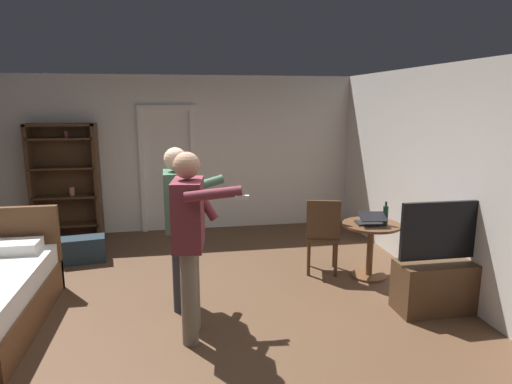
{
  "coord_description": "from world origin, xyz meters",
  "views": [
    {
      "loc": [
        0.03,
        -4.18,
        2.2
      ],
      "look_at": [
        0.83,
        0.33,
        1.26
      ],
      "focal_mm": 31.12,
      "sensor_mm": 36.0,
      "label": 1
    }
  ],
  "objects_px": {
    "suitcase_dark": "(83,250)",
    "bottle_on_table": "(385,215)",
    "side_table": "(370,241)",
    "person_blue_shirt": "(190,232)",
    "bookshelf": "(65,177)",
    "tv_flatscreen": "(443,278)",
    "wooden_chair": "(323,233)",
    "laptop": "(370,221)",
    "person_striped_shirt": "(178,217)"
  },
  "relations": [
    {
      "from": "suitcase_dark",
      "to": "bottle_on_table",
      "type": "bearing_deg",
      "value": -27.2
    },
    {
      "from": "side_table",
      "to": "suitcase_dark",
      "type": "relative_size",
      "value": 1.19
    },
    {
      "from": "side_table",
      "to": "person_blue_shirt",
      "type": "bearing_deg",
      "value": -154.87
    },
    {
      "from": "bookshelf",
      "to": "tv_flatscreen",
      "type": "height_order",
      "value": "bookshelf"
    },
    {
      "from": "tv_flatscreen",
      "to": "bottle_on_table",
      "type": "bearing_deg",
      "value": 104.31
    },
    {
      "from": "bottle_on_table",
      "to": "suitcase_dark",
      "type": "distance_m",
      "value": 4.09
    },
    {
      "from": "side_table",
      "to": "wooden_chair",
      "type": "xyz_separation_m",
      "value": [
        -0.55,
        0.22,
        0.07
      ]
    },
    {
      "from": "tv_flatscreen",
      "to": "person_blue_shirt",
      "type": "relative_size",
      "value": 0.68
    },
    {
      "from": "laptop",
      "to": "person_blue_shirt",
      "type": "relative_size",
      "value": 0.21
    },
    {
      "from": "bookshelf",
      "to": "bottle_on_table",
      "type": "bearing_deg",
      "value": -30.47
    },
    {
      "from": "bookshelf",
      "to": "person_striped_shirt",
      "type": "height_order",
      "value": "bookshelf"
    },
    {
      "from": "laptop",
      "to": "wooden_chair",
      "type": "relative_size",
      "value": 0.37
    },
    {
      "from": "wooden_chair",
      "to": "person_striped_shirt",
      "type": "distance_m",
      "value": 1.96
    },
    {
      "from": "wooden_chair",
      "to": "person_striped_shirt",
      "type": "bearing_deg",
      "value": -161.02
    },
    {
      "from": "wooden_chair",
      "to": "bookshelf",
      "type": "bearing_deg",
      "value": 148.26
    },
    {
      "from": "bookshelf",
      "to": "person_striped_shirt",
      "type": "relative_size",
      "value": 1.07
    },
    {
      "from": "tv_flatscreen",
      "to": "side_table",
      "type": "bearing_deg",
      "value": 110.59
    },
    {
      "from": "laptop",
      "to": "person_striped_shirt",
      "type": "xyz_separation_m",
      "value": [
        -2.32,
        -0.36,
        0.25
      ]
    },
    {
      "from": "side_table",
      "to": "suitcase_dark",
      "type": "xyz_separation_m",
      "value": [
        -3.69,
        1.21,
        -0.3
      ]
    },
    {
      "from": "side_table",
      "to": "person_striped_shirt",
      "type": "xyz_separation_m",
      "value": [
        -2.36,
        -0.4,
        0.53
      ]
    },
    {
      "from": "wooden_chair",
      "to": "suitcase_dark",
      "type": "height_order",
      "value": "wooden_chair"
    },
    {
      "from": "tv_flatscreen",
      "to": "bottle_on_table",
      "type": "height_order",
      "value": "tv_flatscreen"
    },
    {
      "from": "laptop",
      "to": "bottle_on_table",
      "type": "height_order",
      "value": "bottle_on_table"
    },
    {
      "from": "tv_flatscreen",
      "to": "person_striped_shirt",
      "type": "relative_size",
      "value": 0.69
    },
    {
      "from": "bookshelf",
      "to": "tv_flatscreen",
      "type": "distance_m",
      "value": 5.68
    },
    {
      "from": "laptop",
      "to": "suitcase_dark",
      "type": "height_order",
      "value": "laptop"
    },
    {
      "from": "tv_flatscreen",
      "to": "bottle_on_table",
      "type": "relative_size",
      "value": 4.08
    },
    {
      "from": "laptop",
      "to": "wooden_chair",
      "type": "distance_m",
      "value": 0.62
    },
    {
      "from": "bookshelf",
      "to": "wooden_chair",
      "type": "relative_size",
      "value": 1.87
    },
    {
      "from": "bottle_on_table",
      "to": "person_blue_shirt",
      "type": "height_order",
      "value": "person_blue_shirt"
    },
    {
      "from": "side_table",
      "to": "wooden_chair",
      "type": "bearing_deg",
      "value": 158.33
    },
    {
      "from": "person_blue_shirt",
      "to": "person_striped_shirt",
      "type": "relative_size",
      "value": 1.02
    },
    {
      "from": "side_table",
      "to": "person_striped_shirt",
      "type": "height_order",
      "value": "person_striped_shirt"
    },
    {
      "from": "person_blue_shirt",
      "to": "suitcase_dark",
      "type": "distance_m",
      "value": 2.82
    },
    {
      "from": "tv_flatscreen",
      "to": "suitcase_dark",
      "type": "relative_size",
      "value": 1.99
    },
    {
      "from": "person_blue_shirt",
      "to": "suitcase_dark",
      "type": "height_order",
      "value": "person_blue_shirt"
    },
    {
      "from": "suitcase_dark",
      "to": "laptop",
      "type": "bearing_deg",
      "value": -27.5
    },
    {
      "from": "side_table",
      "to": "wooden_chair",
      "type": "relative_size",
      "value": 0.73
    },
    {
      "from": "laptop",
      "to": "bottle_on_table",
      "type": "bearing_deg",
      "value": -11.96
    },
    {
      "from": "bookshelf",
      "to": "person_blue_shirt",
      "type": "relative_size",
      "value": 1.05
    },
    {
      "from": "laptop",
      "to": "wooden_chair",
      "type": "bearing_deg",
      "value": 153.11
    },
    {
      "from": "tv_flatscreen",
      "to": "wooden_chair",
      "type": "relative_size",
      "value": 1.21
    },
    {
      "from": "bottle_on_table",
      "to": "person_striped_shirt",
      "type": "relative_size",
      "value": 0.17
    },
    {
      "from": "side_table",
      "to": "bottle_on_table",
      "type": "relative_size",
      "value": 2.45
    },
    {
      "from": "bottle_on_table",
      "to": "wooden_chair",
      "type": "xyz_separation_m",
      "value": [
        -0.69,
        0.3,
        -0.28
      ]
    },
    {
      "from": "wooden_chair",
      "to": "bottle_on_table",
      "type": "bearing_deg",
      "value": -23.39
    },
    {
      "from": "bottle_on_table",
      "to": "person_striped_shirt",
      "type": "xyz_separation_m",
      "value": [
        -2.5,
        -0.32,
        0.18
      ]
    },
    {
      "from": "bookshelf",
      "to": "tv_flatscreen",
      "type": "xyz_separation_m",
      "value": [
        4.49,
        -3.42,
        -0.64
      ]
    },
    {
      "from": "person_striped_shirt",
      "to": "bottle_on_table",
      "type": "bearing_deg",
      "value": 7.31
    },
    {
      "from": "tv_flatscreen",
      "to": "person_striped_shirt",
      "type": "height_order",
      "value": "person_striped_shirt"
    }
  ]
}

